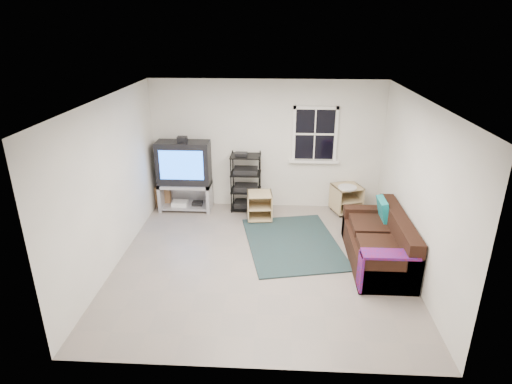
# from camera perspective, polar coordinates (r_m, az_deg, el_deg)

# --- Properties ---
(room) EXTENTS (4.60, 4.62, 4.60)m
(room) POSITION_cam_1_polar(r_m,az_deg,el_deg) (8.56, 7.82, 7.17)
(room) COLOR gray
(room) RESTS_ON ground
(tv_unit) EXTENTS (1.04, 0.52, 1.53)m
(tv_unit) POSITION_cam_1_polar(r_m,az_deg,el_deg) (8.68, -9.54, 2.90)
(tv_unit) COLOR #A5A5AE
(tv_unit) RESTS_ON ground
(av_rack) EXTENTS (0.60, 0.44, 1.20)m
(av_rack) POSITION_cam_1_polar(r_m,az_deg,el_deg) (8.65, -1.36, 0.87)
(av_rack) COLOR black
(av_rack) RESTS_ON ground
(side_table_left) EXTENTS (0.51, 0.51, 0.55)m
(side_table_left) POSITION_cam_1_polar(r_m,az_deg,el_deg) (8.31, 0.47, -1.71)
(side_table_left) COLOR tan
(side_table_left) RESTS_ON ground
(side_table_right) EXTENTS (0.65, 0.65, 0.60)m
(side_table_right) POSITION_cam_1_polar(r_m,az_deg,el_deg) (8.79, 11.85, -0.59)
(side_table_right) COLOR tan
(side_table_right) RESTS_ON ground
(sofa) EXTENTS (0.85, 1.92, 0.88)m
(sofa) POSITION_cam_1_polar(r_m,az_deg,el_deg) (7.13, 16.17, -6.71)
(sofa) COLOR black
(sofa) RESTS_ON ground
(shag_rug) EXTENTS (1.91, 2.35, 0.02)m
(shag_rug) POSITION_cam_1_polar(r_m,az_deg,el_deg) (7.54, 4.90, -6.76)
(shag_rug) COLOR black
(shag_rug) RESTS_ON ground
(paper_bag) EXTENTS (0.33, 0.23, 0.44)m
(paper_bag) POSITION_cam_1_polar(r_m,az_deg,el_deg) (9.14, -12.27, -0.50)
(paper_bag) COLOR brown
(paper_bag) RESTS_ON ground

